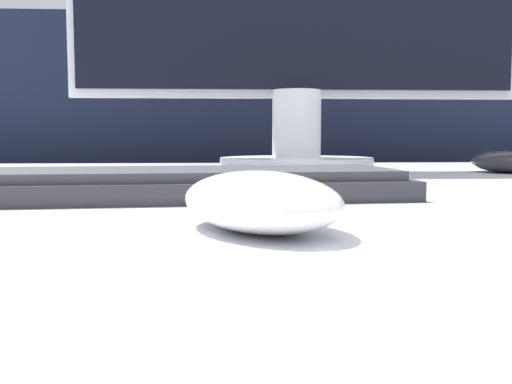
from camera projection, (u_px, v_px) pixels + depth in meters
The scene contains 4 objects.
partition_panel at pixel (244, 265), 1.32m from camera, with size 5.00×0.03×1.09m.
computer_mouse_near at pixel (260, 201), 0.32m from camera, with size 0.11×0.14×0.03m.
keyboard at pixel (183, 184), 0.50m from camera, with size 0.38×0.16×0.02m.
computer_mouse_far at pixel (506, 162), 0.84m from camera, with size 0.11×0.13×0.03m.
Camera 1 is at (-0.05, -0.57, 0.83)m, focal length 42.00 mm.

